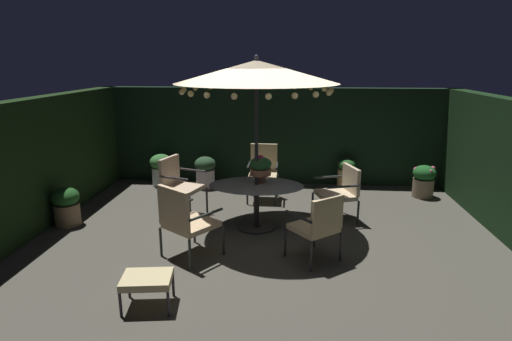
{
  "coord_description": "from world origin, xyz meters",
  "views": [
    {
      "loc": [
        0.36,
        -5.95,
        2.62
      ],
      "look_at": [
        -0.18,
        0.31,
        0.96
      ],
      "focal_mm": 29.55,
      "sensor_mm": 36.0,
      "label": 1
    }
  ],
  "objects": [
    {
      "name": "hedge_backdrop_left",
      "position": [
        -3.65,
        0.0,
        1.03
      ],
      "size": [
        0.3,
        6.45,
        2.05
      ],
      "primitive_type": "cube",
      "color": "black",
      "rests_on": "ground_plane"
    },
    {
      "name": "patio_umbrella",
      "position": [
        -0.18,
        0.39,
        2.44
      ],
      "size": [
        2.45,
        2.45,
        2.69
      ],
      "color": "#282B33",
      "rests_on": "ground_plane"
    },
    {
      "name": "patio_chair_east",
      "position": [
        -1.04,
        -0.8,
        0.58
      ],
      "size": [
        0.88,
        0.88,
        1.03
      ],
      "color": "#2D322E",
      "rests_on": "ground_plane"
    },
    {
      "name": "patio_chair_southeast",
      "position": [
        0.73,
        -0.73,
        0.54
      ],
      "size": [
        0.78,
        0.78,
        0.94
      ],
      "color": "#2C2C2E",
      "rests_on": "ground_plane"
    },
    {
      "name": "ground_plane",
      "position": [
        0.0,
        0.0,
        -0.01
      ],
      "size": [
        7.6,
        6.45,
        0.02
      ],
      "primitive_type": "cube",
      "color": "#4A473D"
    },
    {
      "name": "potted_plant_right_far",
      "position": [
        2.95,
        2.21,
        0.34
      ],
      "size": [
        0.43,
        0.43,
        0.64
      ],
      "color": "#816D55",
      "rests_on": "ground_plane"
    },
    {
      "name": "patio_chair_south",
      "position": [
        1.2,
        0.83,
        0.53
      ],
      "size": [
        0.75,
        0.77,
        0.92
      ],
      "color": "#293033",
      "rests_on": "ground_plane"
    },
    {
      "name": "hedge_backdrop_rear",
      "position": [
        0.0,
        3.08,
        1.03
      ],
      "size": [
        7.6,
        0.3,
        2.05
      ],
      "primitive_type": "cube",
      "color": "black",
      "rests_on": "ground_plane"
    },
    {
      "name": "potted_plant_back_right",
      "position": [
        -2.4,
        2.54,
        0.37
      ],
      "size": [
        0.46,
        0.46,
        0.68
      ],
      "color": "silver",
      "rests_on": "ground_plane"
    },
    {
      "name": "patio_dining_table",
      "position": [
        -0.18,
        0.39,
        0.54
      ],
      "size": [
        1.5,
        1.03,
        0.72
      ],
      "color": "#302D2E",
      "rests_on": "ground_plane"
    },
    {
      "name": "patio_chair_northeast",
      "position": [
        -1.56,
        0.83,
        0.59
      ],
      "size": [
        0.75,
        0.75,
        1.02
      ],
      "color": "#302C2E",
      "rests_on": "ground_plane"
    },
    {
      "name": "potted_plant_left_near",
      "position": [
        -3.26,
        0.22,
        0.33
      ],
      "size": [
        0.43,
        0.43,
        0.63
      ],
      "color": "#856A4B",
      "rests_on": "ground_plane"
    },
    {
      "name": "potted_plant_right_near",
      "position": [
        -1.43,
        2.47,
        0.36
      ],
      "size": [
        0.44,
        0.44,
        0.66
      ],
      "color": "beige",
      "rests_on": "ground_plane"
    },
    {
      "name": "patio_chair_north",
      "position": [
        -0.17,
        1.84,
        0.6
      ],
      "size": [
        0.57,
        0.59,
        1.05
      ],
      "color": "#2B2E31",
      "rests_on": "ground_plane"
    },
    {
      "name": "centerpiece_planter",
      "position": [
        -0.12,
        0.49,
        0.98
      ],
      "size": [
        0.35,
        0.35,
        0.45
      ],
      "color": "#A36045",
      "rests_on": "patio_dining_table"
    },
    {
      "name": "ottoman_footrest",
      "position": [
        -1.17,
        -1.97,
        0.31
      ],
      "size": [
        0.58,
        0.48,
        0.36
      ],
      "color": "#322832",
      "rests_on": "ground_plane"
    },
    {
      "name": "potted_plant_left_far",
      "position": [
        1.53,
        2.73,
        0.32
      ],
      "size": [
        0.37,
        0.37,
        0.62
      ],
      "color": "tan",
      "rests_on": "ground_plane"
    }
  ]
}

